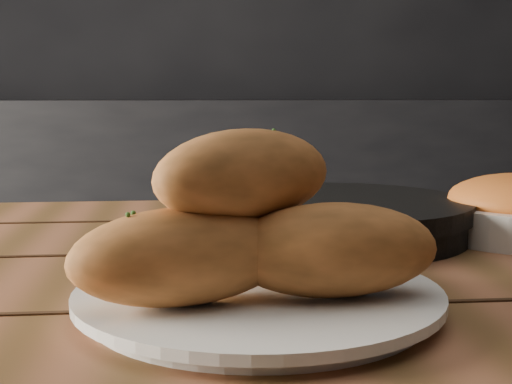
% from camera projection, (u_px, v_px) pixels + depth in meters
% --- Properties ---
extents(counter, '(2.80, 0.60, 0.90)m').
position_uv_depth(counter, '(218.00, 228.00, 2.53)').
color(counter, black).
rests_on(counter, ground).
extents(table, '(1.60, 0.98, 0.75)m').
position_uv_depth(table, '(282.00, 366.00, 0.67)').
color(table, brown).
rests_on(table, ground).
extents(plate, '(0.28, 0.28, 0.02)m').
position_uv_depth(plate, '(259.00, 299.00, 0.55)').
color(plate, white).
rests_on(plate, table).
extents(bread_rolls, '(0.28, 0.23, 0.12)m').
position_uv_depth(bread_rolls, '(252.00, 228.00, 0.54)').
color(bread_rolls, '#C77137').
rests_on(bread_rolls, plate).
extents(skillet, '(0.45, 0.32, 0.05)m').
position_uv_depth(skillet, '(336.00, 217.00, 0.84)').
color(skillet, black).
rests_on(skillet, table).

